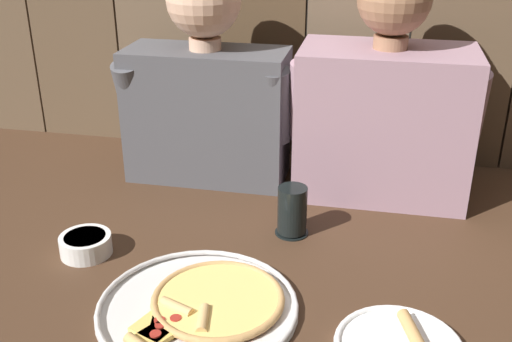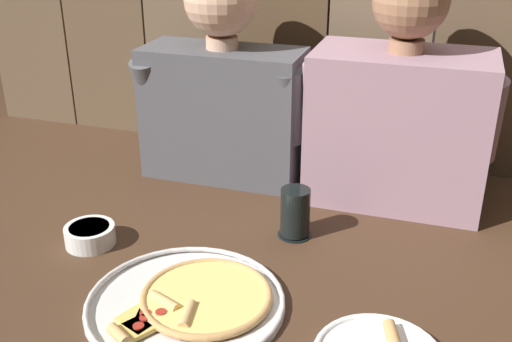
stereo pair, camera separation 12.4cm
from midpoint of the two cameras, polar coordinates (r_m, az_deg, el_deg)
name	(u,v)px [view 1 (the left image)]	position (r m, az deg, el deg)	size (l,w,h in m)	color
ground_plane	(258,274)	(1.24, -2.69, -9.67)	(3.20, 3.20, 0.00)	#422B1C
pizza_tray	(204,305)	(1.15, -8.09, -12.41)	(0.37, 0.37, 0.03)	silver
drinking_glass	(292,211)	(1.35, 0.78, -3.85)	(0.08, 0.08, 0.11)	black
dipping_bowl	(85,244)	(1.35, -18.26, -6.59)	(0.11, 0.11, 0.04)	white
diner_left	(206,83)	(1.57, -6.96, 8.19)	(0.45, 0.20, 0.56)	#4C4C51
diner_right	(385,100)	(1.49, 9.70, 6.57)	(0.45, 0.24, 0.57)	gray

